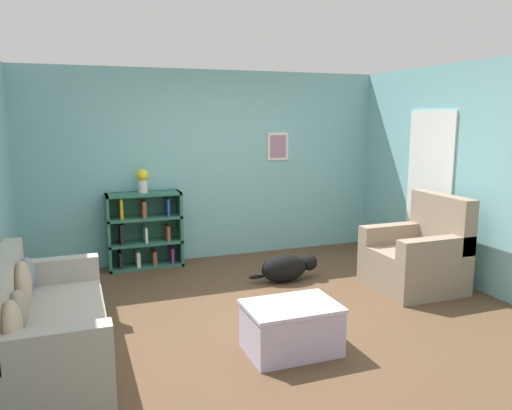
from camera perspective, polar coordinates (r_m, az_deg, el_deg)
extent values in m
plane|color=brown|center=(5.23, 1.56, -12.14)|extent=(14.00, 14.00, 0.00)
cube|color=#7AB7BC|center=(7.01, -5.28, 4.51)|extent=(5.60, 0.10, 2.60)
cube|color=silver|center=(7.26, 2.51, 6.72)|extent=(0.32, 0.02, 0.40)
cube|color=#A37089|center=(7.24, 2.55, 6.71)|extent=(0.24, 0.01, 0.32)
cube|color=#7AB7BC|center=(6.29, 23.73, 3.06)|extent=(0.10, 5.00, 2.60)
cube|color=white|center=(6.80, 19.12, 1.49)|extent=(0.02, 0.84, 2.05)
sphere|color=tan|center=(6.53, 20.89, 0.82)|extent=(0.05, 0.05, 0.05)
cube|color=#ADA89E|center=(4.44, -22.16, -14.12)|extent=(0.82, 1.86, 0.43)
cube|color=#ADA89E|center=(4.31, -26.99, -9.00)|extent=(0.16, 1.86, 0.44)
cube|color=#ADA89E|center=(3.53, -22.90, -14.78)|extent=(0.82, 0.16, 0.23)
cube|color=#ADA89E|center=(5.13, -22.15, -6.94)|extent=(0.82, 0.16, 0.23)
ellipsoid|color=tan|center=(3.70, -26.19, -12.59)|extent=(0.14, 0.38, 0.38)
ellipsoid|color=gray|center=(4.12, -25.56, -10.81)|extent=(0.14, 0.30, 0.30)
ellipsoid|color=tan|center=(4.51, -25.14, -8.31)|extent=(0.14, 0.40, 0.40)
ellipsoid|color=slate|center=(4.94, -24.71, -7.24)|extent=(0.14, 0.31, 0.31)
cube|color=#2D6B56|center=(6.68, -16.53, -3.10)|extent=(0.04, 0.32, 1.00)
cube|color=#2D6B56|center=(6.80, -8.73, -2.57)|extent=(0.04, 0.32, 1.00)
cube|color=#2D6B56|center=(6.87, -12.77, -2.57)|extent=(0.96, 0.02, 1.00)
cube|color=#2D6B56|center=(6.85, -12.44, -6.77)|extent=(0.96, 0.32, 0.04)
cube|color=#2D6B56|center=(6.77, -12.54, -4.21)|extent=(0.96, 0.32, 0.04)
cube|color=#2D6B56|center=(6.69, -12.65, -1.44)|extent=(0.96, 0.32, 0.04)
cube|color=#2D6B56|center=(6.64, -12.75, 1.22)|extent=(0.96, 0.32, 0.04)
cube|color=black|center=(6.77, -15.26, -6.07)|extent=(0.03, 0.24, 0.23)
cube|color=black|center=(6.69, -15.13, -3.14)|extent=(0.04, 0.24, 0.27)
cube|color=gold|center=(6.62, -15.18, -0.36)|extent=(0.03, 0.24, 0.26)
cube|color=silver|center=(6.80, -13.36, -6.01)|extent=(0.05, 0.24, 0.21)
cube|color=silver|center=(6.73, -12.52, -3.25)|extent=(0.03, 0.24, 0.20)
cube|color=brown|center=(6.66, -12.73, -0.41)|extent=(0.05, 0.24, 0.21)
cube|color=brown|center=(6.83, -11.59, -5.93)|extent=(0.05, 0.24, 0.20)
cube|color=brown|center=(6.77, -10.11, -3.10)|extent=(0.04, 0.24, 0.20)
cube|color=#234C9E|center=(6.70, -10.13, -0.18)|extent=(0.03, 0.24, 0.23)
cube|color=#7A2D84|center=(6.86, -9.64, -5.66)|extent=(0.03, 0.24, 0.23)
cube|color=gray|center=(6.10, 17.48, -6.98)|extent=(0.92, 0.92, 0.47)
cube|color=gray|center=(6.20, 20.46, -1.70)|extent=(0.18, 0.92, 0.62)
cube|color=gray|center=(5.73, 19.92, -4.63)|extent=(0.92, 0.18, 0.22)
cube|color=gray|center=(6.30, 15.59, -3.10)|extent=(0.92, 0.18, 0.22)
cube|color=#BCB2D1|center=(4.36, 4.05, -13.83)|extent=(0.76, 0.53, 0.42)
cube|color=silver|center=(4.29, 4.08, -11.44)|extent=(0.78, 0.55, 0.03)
ellipsoid|color=black|center=(6.09, 3.22, -7.22)|extent=(0.57, 0.30, 0.33)
sphere|color=black|center=(6.21, 6.09, -6.52)|extent=(0.20, 0.20, 0.20)
ellipsoid|color=black|center=(6.03, 0.10, -8.22)|extent=(0.20, 0.05, 0.05)
cylinder|color=silver|center=(6.62, -12.80, 2.08)|extent=(0.12, 0.12, 0.16)
sphere|color=yellow|center=(6.60, -12.85, 3.35)|extent=(0.15, 0.15, 0.15)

